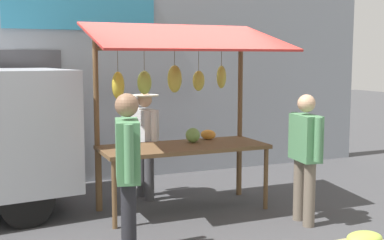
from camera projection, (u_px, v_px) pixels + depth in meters
name	position (u px, v px, depth m)	size (l,w,h in m)	color
ground_plane	(183.00, 210.00, 6.88)	(40.00, 40.00, 0.00)	#424244
street_backdrop	(132.00, 78.00, 8.67)	(9.00, 0.30, 3.40)	#8C939E
market_stall	(182.00, 95.00, 6.75)	(2.50, 1.46, 2.50)	brown
vendor_with_sunhat	(145.00, 137.00, 7.35)	(0.40, 0.67, 1.54)	#4C4C51
shopper_in_striped_shirt	(128.00, 165.00, 5.00)	(0.33, 0.70, 1.69)	#232328
shopper_with_shopping_bag	(305.00, 150.00, 6.22)	(0.28, 0.68, 1.59)	#726656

